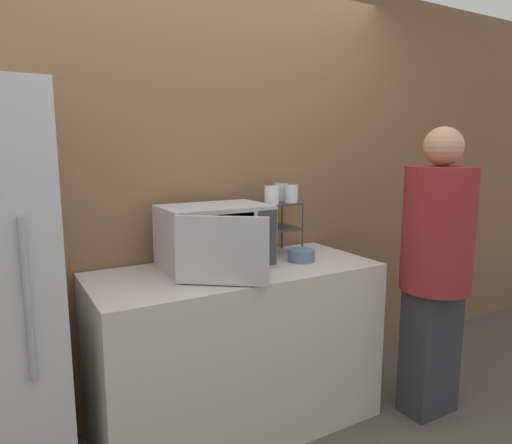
# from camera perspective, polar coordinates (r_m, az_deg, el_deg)

# --- Properties ---
(wall_back) EXTENTS (8.00, 0.06, 2.60)m
(wall_back) POSITION_cam_1_polar(r_m,az_deg,el_deg) (2.72, -6.21, 4.01)
(wall_back) COLOR brown
(wall_back) RESTS_ON ground_plane
(counter) EXTENTS (1.54, 0.67, 0.91)m
(counter) POSITION_cam_1_polar(r_m,az_deg,el_deg) (2.61, -2.39, -15.51)
(counter) COLOR #B7B2A8
(counter) RESTS_ON ground_plane
(microwave) EXTENTS (0.58, 0.65, 0.34)m
(microwave) POSITION_cam_1_polar(r_m,az_deg,el_deg) (2.43, -5.11, -1.90)
(microwave) COLOR #ADADB2
(microwave) RESTS_ON counter
(dish_rack) EXTENTS (0.25, 0.23, 0.32)m
(dish_rack) POSITION_cam_1_polar(r_m,az_deg,el_deg) (2.74, 2.47, 0.65)
(dish_rack) COLOR #333333
(dish_rack) RESTS_ON counter
(glass_front_left) EXTENTS (0.08, 0.08, 0.11)m
(glass_front_left) POSITION_cam_1_polar(r_m,az_deg,el_deg) (2.63, 1.96, 3.40)
(glass_front_left) COLOR silver
(glass_front_left) RESTS_ON dish_rack
(glass_back_right) EXTENTS (0.08, 0.08, 0.11)m
(glass_back_right) POSITION_cam_1_polar(r_m,az_deg,el_deg) (2.82, 3.16, 3.79)
(glass_back_right) COLOR silver
(glass_back_right) RESTS_ON dish_rack
(glass_front_right) EXTENTS (0.08, 0.08, 0.11)m
(glass_front_right) POSITION_cam_1_polar(r_m,az_deg,el_deg) (2.71, 4.38, 3.56)
(glass_front_right) COLOR silver
(glass_front_right) RESTS_ON dish_rack
(bowl) EXTENTS (0.15, 0.15, 0.07)m
(bowl) POSITION_cam_1_polar(r_m,az_deg,el_deg) (2.61, 5.67, -4.18)
(bowl) COLOR slate
(bowl) RESTS_ON counter
(person) EXTENTS (0.39, 0.39, 1.66)m
(person) POSITION_cam_1_polar(r_m,az_deg,el_deg) (2.78, 21.58, -4.41)
(person) COLOR #2D2D33
(person) RESTS_ON ground_plane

